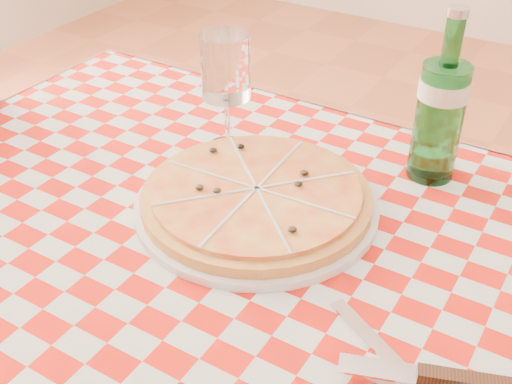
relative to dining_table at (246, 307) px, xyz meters
The scene contains 6 objects.
dining_table is the anchor object (origin of this frame).
tablecloth 0.09m from the dining_table, ahead, with size 1.30×0.90×0.01m, color #AF140A.
pizza_plate 0.16m from the dining_table, 113.29° to the left, with size 0.36×0.36×0.05m, color #C18740, non-canonical shape.
water_bottle 0.42m from the dining_table, 65.72° to the left, with size 0.08×0.08×0.27m, color #1A6825, non-canonical shape.
wine_glass 0.35m from the dining_table, 128.22° to the left, with size 0.08×0.08×0.20m, color white, non-canonical shape.
cutlery 0.31m from the dining_table, 18.20° to the right, with size 0.26×0.22×0.03m, color silver, non-canonical shape.
Camera 1 is at (0.36, -0.56, 1.32)m, focal length 45.00 mm.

